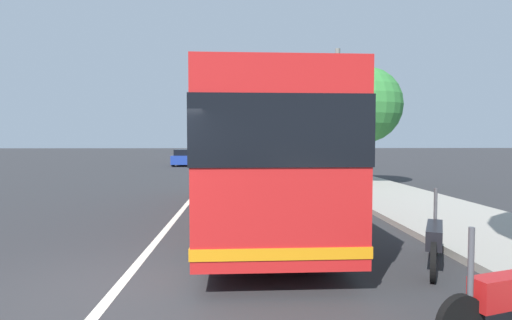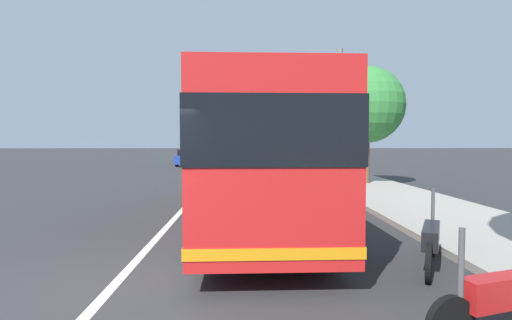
# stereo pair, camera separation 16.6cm
# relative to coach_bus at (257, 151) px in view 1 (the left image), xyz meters

# --- Properties ---
(ground_plane) EXTENTS (220.00, 220.00, 0.00)m
(ground_plane) POSITION_rel_coach_bus_xyz_m (-5.17, 2.20, -1.83)
(ground_plane) COLOR #2D2D30
(sidewalk_curb) EXTENTS (110.00, 3.60, 0.14)m
(sidewalk_curb) POSITION_rel_coach_bus_xyz_m (4.83, -5.10, -1.76)
(sidewalk_curb) COLOR #9E998E
(sidewalk_curb) RESTS_ON ground
(lane_divider_line) EXTENTS (110.00, 0.16, 0.01)m
(lane_divider_line) POSITION_rel_coach_bus_xyz_m (4.83, 2.20, -1.83)
(lane_divider_line) COLOR silver
(lane_divider_line) RESTS_ON ground
(coach_bus) EXTENTS (11.11, 2.63, 3.22)m
(coach_bus) POSITION_rel_coach_bus_xyz_m (0.00, 0.00, 0.00)
(coach_bus) COLOR red
(coach_bus) RESTS_ON ground
(motorcycle_mid_row) EXTENTS (1.92, 1.03, 1.25)m
(motorcycle_mid_row) POSITION_rel_coach_bus_xyz_m (-4.27, -2.75, -1.38)
(motorcycle_mid_row) COLOR black
(motorcycle_mid_row) RESTS_ON ground
(car_side_street) EXTENTS (4.49, 1.98, 1.60)m
(car_side_street) POSITION_rel_coach_bus_xyz_m (33.57, 4.13, -1.08)
(car_side_street) COLOR red
(car_side_street) RESTS_ON ground
(car_oncoming) EXTENTS (4.22, 2.03, 1.36)m
(car_oncoming) POSITION_rel_coach_bus_xyz_m (23.54, 4.96, -1.17)
(car_oncoming) COLOR navy
(car_oncoming) RESTS_ON ground
(roadside_tree_mid_block) EXTENTS (3.50, 3.50, 5.49)m
(roadside_tree_mid_block) POSITION_rel_coach_bus_xyz_m (7.76, -5.28, 1.89)
(roadside_tree_mid_block) COLOR brown
(roadside_tree_mid_block) RESTS_ON ground
(roadside_tree_far_block) EXTENTS (3.21, 3.21, 6.62)m
(roadside_tree_far_block) POSITION_rel_coach_bus_xyz_m (21.08, -5.82, 3.15)
(roadside_tree_far_block) COLOR brown
(roadside_tree_far_block) RESTS_ON ground
(utility_pole) EXTENTS (0.27, 0.27, 6.95)m
(utility_pole) POSITION_rel_coach_bus_xyz_m (10.61, -4.72, 1.65)
(utility_pole) COLOR slate
(utility_pole) RESTS_ON ground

